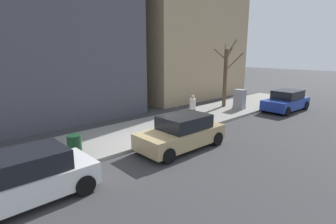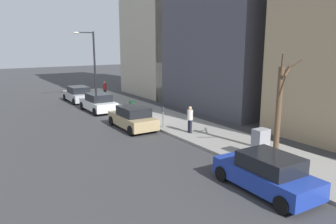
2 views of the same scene
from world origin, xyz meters
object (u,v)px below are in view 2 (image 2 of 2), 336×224
object	(u,v)px
parking_meter	(163,115)
utility_box	(260,144)
parked_car_blue	(267,173)
parked_car_silver	(78,94)
bare_tree	(279,107)
trash_bin	(132,107)
streetlamp	(92,60)
pedestrian_near_meter	(190,118)
parked_car_tan	(133,118)
pedestrian_midblock	(105,89)
parked_car_white	(98,103)

from	to	relation	value
parking_meter	utility_box	distance (m)	7.57
parked_car_blue	parked_car_silver	size ratio (longest dim) A/B	1.01
bare_tree	trash_bin	bearing A→B (deg)	97.54
parked_car_silver	streetlamp	size ratio (longest dim) A/B	0.65
pedestrian_near_meter	parked_car_blue	bearing A→B (deg)	-2.91
parked_car_silver	trash_bin	xyz separation A→B (m)	(1.91, -7.74, -0.14)
parked_car_tan	pedestrian_midblock	distance (m)	12.34
parked_car_silver	parked_car_tan	bearing A→B (deg)	-90.16
parked_car_white	trash_bin	xyz separation A→B (m)	(1.92, -2.43, -0.14)
parking_meter	parked_car_silver	bearing A→B (deg)	96.36
parking_meter	streetlamp	size ratio (longest dim) A/B	0.21
parked_car_blue	parked_car_silver	world-z (taller)	same
utility_box	pedestrian_near_meter	distance (m)	5.48
parking_meter	trash_bin	size ratio (longest dim) A/B	1.50
parked_car_tan	utility_box	bearing A→B (deg)	-73.03
parked_car_silver	bare_tree	world-z (taller)	bare_tree
parked_car_white	pedestrian_near_meter	distance (m)	10.09
parked_car_blue	bare_tree	bearing A→B (deg)	36.55
utility_box	streetlamp	distance (m)	20.26
parking_meter	utility_box	xyz separation A→B (m)	(0.85, -7.52, -0.13)
bare_tree	parked_car_tan	bearing A→B (deg)	113.28
parked_car_tan	parked_car_blue	bearing A→B (deg)	-88.43
parked_car_tan	pedestrian_midblock	xyz separation A→B (m)	(2.93, 11.99, 0.35)
parked_car_white	bare_tree	xyz separation A→B (m)	(3.61, -15.25, 1.78)
pedestrian_near_meter	parking_meter	bearing A→B (deg)	-148.76
streetlamp	pedestrian_near_meter	bearing A→B (deg)	-86.65
parked_car_tan	parked_car_white	world-z (taller)	same
streetlamp	trash_bin	size ratio (longest dim) A/B	7.22
utility_box	streetlamp	world-z (taller)	streetlamp
parked_car_blue	parked_car_white	xyz separation A→B (m)	(0.09, 17.79, 0.00)
trash_bin	pedestrian_near_meter	distance (m)	7.44
utility_box	streetlamp	bearing A→B (deg)	92.91
parked_car_silver	bare_tree	size ratio (longest dim) A/B	0.83
streetlamp	pedestrian_midblock	bearing A→B (deg)	27.07
streetlamp	pedestrian_near_meter	xyz separation A→B (m)	(0.85, -14.51, -2.93)
parked_car_blue	trash_bin	world-z (taller)	parked_car_blue
utility_box	pedestrian_near_meter	xyz separation A→B (m)	(-0.17, 5.47, 0.24)
parked_car_silver	pedestrian_near_meter	distance (m)	15.32
parking_meter	pedestrian_midblock	size ratio (longest dim) A/B	0.81
parked_car_silver	pedestrian_near_meter	bearing A→B (deg)	-81.49
parked_car_tan	parked_car_white	distance (m)	6.56
parking_meter	parked_car_tan	bearing A→B (deg)	141.95
parked_car_tan	parked_car_white	xyz separation A→B (m)	(0.12, 6.56, 0.00)
trash_bin	pedestrian_near_meter	bearing A→B (deg)	-88.22
parked_car_white	trash_bin	bearing A→B (deg)	-51.59
parked_car_blue	pedestrian_near_meter	distance (m)	8.25
parked_car_white	utility_box	size ratio (longest dim) A/B	2.94
parked_car_white	parked_car_silver	xyz separation A→B (m)	(0.01, 5.31, 0.00)
bare_tree	streetlamp	bearing A→B (deg)	96.63
bare_tree	trash_bin	xyz separation A→B (m)	(-1.70, 12.82, -1.92)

